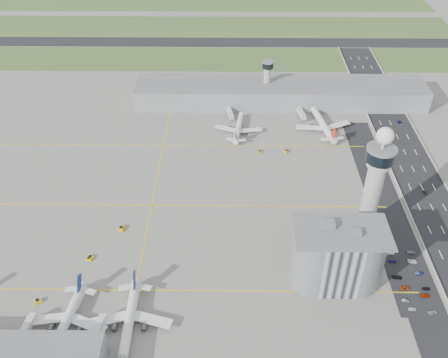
{
  "coord_description": "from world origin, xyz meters",
  "views": [
    {
      "loc": [
        2.29,
        -180.09,
        180.21
      ],
      "look_at": [
        0.0,
        35.0,
        15.0
      ],
      "focal_mm": 40.0,
      "sensor_mm": 36.0,
      "label": 1
    }
  ],
  "objects_px": {
    "tug_2": "(89,259)",
    "tug_4": "(259,151)",
    "tug_0": "(38,301)",
    "car_lot_7": "(425,296)",
    "car_lot_2": "(405,288)",
    "car_lot_3": "(397,277)",
    "car_lot_8": "(426,289)",
    "car_hw_1": "(425,192)",
    "tug_3": "(121,228)",
    "secondary_tower": "(267,78)",
    "car_lot_5": "(390,253)",
    "jet_bridge_near_1": "(18,345)",
    "car_lot_6": "(433,312)",
    "car_lot_9": "(419,273)",
    "control_tower": "(375,181)",
    "airplane_near_b": "(64,320)",
    "airplane_far_b": "(323,121)",
    "jet_bridge_far_1": "(298,110)",
    "airplane_near_c": "(128,318)",
    "jet_bridge_near_2": "(92,345)",
    "tug_5": "(286,151)",
    "airplane_far_a": "(239,124)",
    "car_lot_1": "(406,300)",
    "car_lot_4": "(392,261)",
    "car_hw_4": "(363,84)",
    "tug_1": "(90,257)",
    "car_lot_11": "(411,252)",
    "car_lot_0": "(412,309)",
    "car_lot_10": "(412,261)",
    "jet_bridge_far_0": "(228,110)"
  },
  "relations": [
    {
      "from": "tug_2",
      "to": "tug_4",
      "type": "bearing_deg",
      "value": -31.11
    },
    {
      "from": "tug_0",
      "to": "car_lot_7",
      "type": "distance_m",
      "value": 174.87
    },
    {
      "from": "car_lot_2",
      "to": "car_lot_3",
      "type": "xyz_separation_m",
      "value": [
        -1.79,
        6.35,
        0.03
      ]
    },
    {
      "from": "car_lot_8",
      "to": "car_hw_1",
      "type": "relative_size",
      "value": 1.03
    },
    {
      "from": "tug_0",
      "to": "tug_3",
      "type": "height_order",
      "value": "tug_3"
    },
    {
      "from": "tug_3",
      "to": "car_lot_2",
      "type": "height_order",
      "value": "tug_3"
    },
    {
      "from": "secondary_tower",
      "to": "car_lot_5",
      "type": "distance_m",
      "value": 165.74
    },
    {
      "from": "tug_0",
      "to": "car_lot_7",
      "type": "height_order",
      "value": "tug_0"
    },
    {
      "from": "jet_bridge_near_1",
      "to": "car_lot_6",
      "type": "relative_size",
      "value": 3.35
    },
    {
      "from": "secondary_tower",
      "to": "car_lot_9",
      "type": "distance_m",
      "value": 181.24
    },
    {
      "from": "control_tower",
      "to": "airplane_near_b",
      "type": "height_order",
      "value": "control_tower"
    },
    {
      "from": "control_tower",
      "to": "tug_4",
      "type": "height_order",
      "value": "control_tower"
    },
    {
      "from": "airplane_far_b",
      "to": "car_lot_3",
      "type": "height_order",
      "value": "airplane_far_b"
    },
    {
      "from": "car_lot_7",
      "to": "car_lot_2",
      "type": "bearing_deg",
      "value": 59.47
    },
    {
      "from": "jet_bridge_far_1",
      "to": "car_lot_7",
      "type": "height_order",
      "value": "jet_bridge_far_1"
    },
    {
      "from": "airplane_near_c",
      "to": "car_hw_1",
      "type": "xyz_separation_m",
      "value": [
        154.42,
        92.46,
        -5.55
      ]
    },
    {
      "from": "jet_bridge_near_2",
      "to": "tug_5",
      "type": "bearing_deg",
      "value": -22.61
    },
    {
      "from": "airplane_far_b",
      "to": "car_hw_1",
      "type": "xyz_separation_m",
      "value": [
        48.61,
        -69.52,
        -5.75
      ]
    },
    {
      "from": "tug_0",
      "to": "car_hw_1",
      "type": "distance_m",
      "value": 213.3
    },
    {
      "from": "car_lot_6",
      "to": "car_lot_8",
      "type": "distance_m",
      "value": 13.4
    },
    {
      "from": "airplane_far_a",
      "to": "tug_5",
      "type": "distance_m",
      "value": 39.3
    },
    {
      "from": "car_hw_1",
      "to": "secondary_tower",
      "type": "bearing_deg",
      "value": 123.46
    },
    {
      "from": "car_lot_1",
      "to": "car_lot_9",
      "type": "relative_size",
      "value": 0.94
    },
    {
      "from": "car_lot_1",
      "to": "car_lot_4",
      "type": "xyz_separation_m",
      "value": [
        0.24,
        23.85,
        0.08
      ]
    },
    {
      "from": "airplane_far_a",
      "to": "car_hw_4",
      "type": "bearing_deg",
      "value": -47.71
    },
    {
      "from": "car_lot_8",
      "to": "tug_4",
      "type": "bearing_deg",
      "value": 31.99
    },
    {
      "from": "tug_1",
      "to": "car_lot_9",
      "type": "bearing_deg",
      "value": 123.02
    },
    {
      "from": "car_lot_3",
      "to": "tug_3",
      "type": "bearing_deg",
      "value": 80.71
    },
    {
      "from": "tug_0",
      "to": "car_lot_11",
      "type": "relative_size",
      "value": 0.81
    },
    {
      "from": "car_lot_0",
      "to": "car_lot_4",
      "type": "height_order",
      "value": "car_lot_4"
    },
    {
      "from": "jet_bridge_far_1",
      "to": "car_lot_9",
      "type": "distance_m",
      "value": 156.41
    },
    {
      "from": "car_lot_6",
      "to": "tug_5",
      "type": "bearing_deg",
      "value": 13.41
    },
    {
      "from": "airplane_near_b",
      "to": "car_lot_10",
      "type": "bearing_deg",
      "value": 111.39
    },
    {
      "from": "airplane_near_c",
      "to": "tug_4",
      "type": "relative_size",
      "value": 15.7
    },
    {
      "from": "car_lot_6",
      "to": "car_lot_3",
      "type": "bearing_deg",
      "value": 17.51
    },
    {
      "from": "airplane_far_b",
      "to": "tug_4",
      "type": "height_order",
      "value": "airplane_far_b"
    },
    {
      "from": "jet_bridge_far_1",
      "to": "tug_5",
      "type": "xyz_separation_m",
      "value": [
        -12.67,
        -48.68,
        -1.99
      ]
    },
    {
      "from": "control_tower",
      "to": "airplane_far_a",
      "type": "height_order",
      "value": "control_tower"
    },
    {
      "from": "tug_5",
      "to": "car_lot_11",
      "type": "xyz_separation_m",
      "value": [
        54.14,
        -88.49,
        -0.26
      ]
    },
    {
      "from": "airplane_near_b",
      "to": "tug_5",
      "type": "relative_size",
      "value": 14.3
    },
    {
      "from": "jet_bridge_far_0",
      "to": "jet_bridge_near_1",
      "type": "bearing_deg",
      "value": -33.77
    },
    {
      "from": "airplane_near_b",
      "to": "car_hw_4",
      "type": "height_order",
      "value": "airplane_near_b"
    },
    {
      "from": "car_lot_0",
      "to": "car_lot_10",
      "type": "bearing_deg",
      "value": -16.59
    },
    {
      "from": "secondary_tower",
      "to": "car_hw_4",
      "type": "height_order",
      "value": "secondary_tower"
    },
    {
      "from": "airplane_far_b",
      "to": "car_hw_1",
      "type": "relative_size",
      "value": 12.91
    },
    {
      "from": "tug_4",
      "to": "airplane_far_b",
      "type": "bearing_deg",
      "value": -149.74
    },
    {
      "from": "jet_bridge_far_1",
      "to": "tug_2",
      "type": "distance_m",
      "value": 185.39
    },
    {
      "from": "tug_0",
      "to": "car_hw_4",
      "type": "height_order",
      "value": "tug_0"
    },
    {
      "from": "airplane_far_a",
      "to": "tug_2",
      "type": "height_order",
      "value": "airplane_far_a"
    },
    {
      "from": "tug_3",
      "to": "car_lot_6",
      "type": "distance_m",
      "value": 154.97
    }
  ]
}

